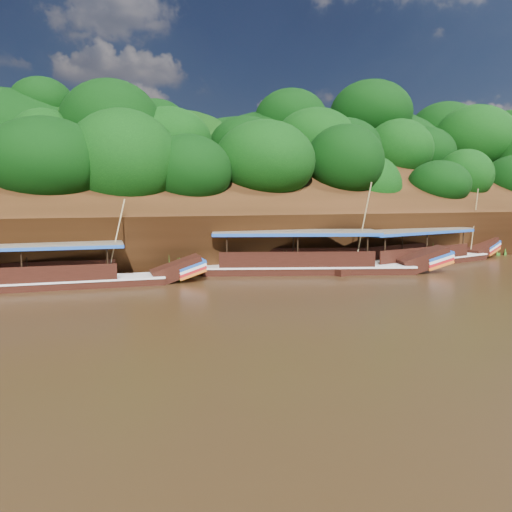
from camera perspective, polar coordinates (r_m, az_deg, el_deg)
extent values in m
plane|color=black|center=(25.59, 11.66, -4.29)|extent=(160.00, 160.00, 0.00)
cube|color=black|center=(39.35, -1.72, 4.69)|extent=(120.00, 16.12, 13.64)
cube|color=black|center=(49.00, -6.01, 0.91)|extent=(120.00, 24.00, 12.00)
ellipsoid|color=#0B3F0A|center=(36.59, -9.93, 4.46)|extent=(18.00, 8.00, 6.40)
ellipsoid|color=#0B3F0A|center=(46.13, -5.01, 12.02)|extent=(24.00, 11.00, 8.40)
ellipsoid|color=#0B3F0A|center=(52.08, 24.41, 4.44)|extent=(18.00, 8.00, 6.00)
ellipsoid|color=#0B3F0A|center=(64.65, 25.72, 9.46)|extent=(22.00, 10.00, 8.00)
cube|color=black|center=(38.30, 18.32, -0.94)|extent=(13.67, 5.08, 0.95)
cube|color=silver|center=(38.24, 18.34, -0.26)|extent=(13.69, 5.15, 0.11)
cube|color=black|center=(44.53, 24.16, 0.77)|extent=(3.47, 2.36, 1.84)
cube|color=#1A4BAD|center=(45.23, 24.72, 1.23)|extent=(2.00, 2.11, 0.68)
cube|color=#B51418|center=(45.26, 24.70, 0.78)|extent=(2.00, 2.11, 0.68)
cube|color=brown|center=(37.39, 17.69, 2.82)|extent=(10.88, 4.81, 0.13)
cube|color=#1A4BAD|center=(37.40, 17.68, 2.63)|extent=(10.88, 4.81, 0.19)
cylinder|color=tan|center=(42.58, 23.68, 3.67)|extent=(0.76, 1.15, 5.01)
cube|color=black|center=(32.36, 5.97, -1.95)|extent=(13.44, 6.98, 1.01)
cube|color=silver|center=(32.29, 5.98, -1.11)|extent=(13.46, 7.05, 0.11)
cube|color=black|center=(34.24, 18.57, -0.47)|extent=(3.63, 2.84, 1.89)
cube|color=#1A4BAD|center=(34.52, 19.88, 0.09)|extent=(2.22, 2.37, 0.69)
cube|color=#B51418|center=(34.56, 19.86, -0.53)|extent=(2.22, 2.37, 0.69)
cube|color=brown|center=(31.96, 4.54, 2.82)|extent=(10.83, 6.31, 0.13)
cube|color=#1A4BAD|center=(31.96, 4.53, 2.58)|extent=(10.83, 6.31, 0.20)
cylinder|color=tan|center=(32.09, 12.16, 3.59)|extent=(0.16, 1.51, 5.20)
cube|color=black|center=(29.03, -23.26, -3.42)|extent=(13.00, 3.38, 0.88)
cube|color=silver|center=(28.96, -23.30, -2.60)|extent=(13.01, 3.44, 0.10)
cube|color=black|center=(29.11, -9.01, -1.59)|extent=(3.16, 1.89, 1.73)
cube|color=#1A4BAD|center=(29.20, -7.47, -0.96)|extent=(1.73, 1.82, 0.64)
cube|color=#B51418|center=(29.24, -7.46, -1.60)|extent=(1.73, 1.82, 0.64)
cube|color=brown|center=(28.83, -25.06, 1.14)|extent=(10.26, 3.43, 0.12)
cube|color=#1A4BAD|center=(28.84, -25.05, 0.91)|extent=(10.26, 3.43, 0.18)
cylinder|color=tan|center=(28.40, -15.69, 2.02)|extent=(1.18, 0.58, 4.25)
cone|color=#2E6B1A|center=(30.92, -20.50, -1.07)|extent=(1.50, 1.50, 1.77)
cone|color=#2E6B1A|center=(30.58, -9.14, -1.19)|extent=(1.50, 1.50, 1.37)
cone|color=#2E6B1A|center=(33.58, 3.92, -0.26)|extent=(1.50, 1.50, 1.59)
cone|color=#2E6B1A|center=(37.79, 12.53, 0.73)|extent=(1.50, 1.50, 2.08)
cone|color=#2E6B1A|center=(41.32, 19.65, 0.74)|extent=(1.50, 1.50, 1.72)
cone|color=#2E6B1A|center=(47.07, 25.88, 1.25)|extent=(1.50, 1.50, 1.94)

